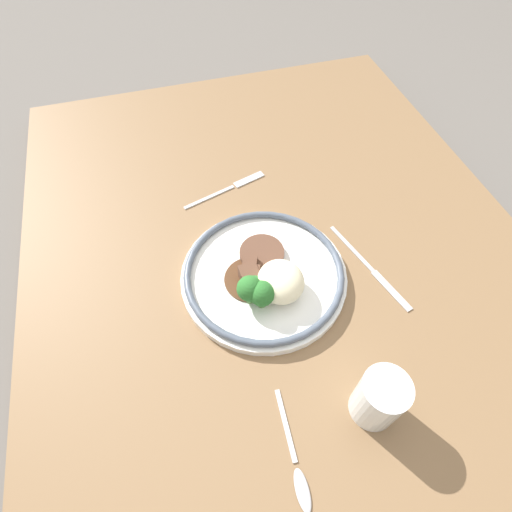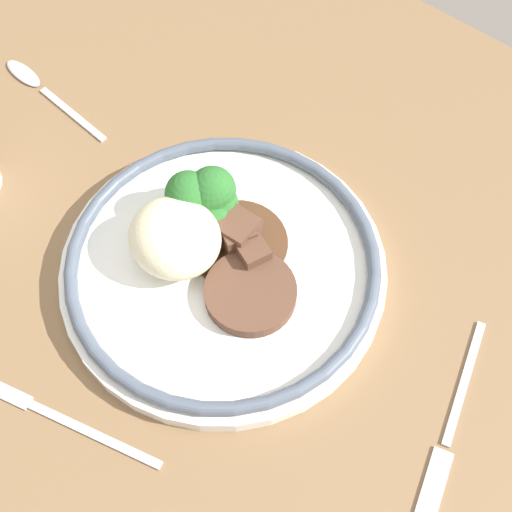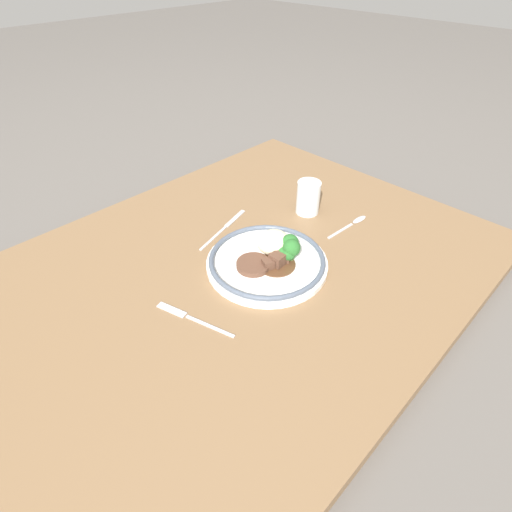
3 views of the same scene
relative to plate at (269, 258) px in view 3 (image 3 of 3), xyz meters
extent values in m
plane|color=#5B5651|center=(-0.04, 0.05, -0.06)|extent=(8.00, 8.00, 0.00)
cube|color=brown|center=(-0.04, 0.05, -0.04)|extent=(1.22, 0.92, 0.04)
cylinder|color=white|center=(-0.01, 0.00, -0.01)|extent=(0.29, 0.29, 0.01)
torus|color=#4C5666|center=(-0.01, 0.00, 0.00)|extent=(0.27, 0.27, 0.01)
ellipsoid|color=beige|center=(0.03, 0.02, 0.02)|extent=(0.08, 0.08, 0.05)
cylinder|color=brown|center=(-0.05, 0.01, 0.00)|extent=(0.08, 0.08, 0.01)
cylinder|color=#51331E|center=(0.00, -0.02, 0.00)|extent=(0.09, 0.09, 0.00)
cube|color=brown|center=(-0.02, -0.02, 0.01)|extent=(0.03, 0.03, 0.02)
cube|color=brown|center=(0.02, -0.03, 0.01)|extent=(0.03, 0.03, 0.02)
cube|color=brown|center=(0.02, -0.01, 0.01)|extent=(0.04, 0.04, 0.03)
cube|color=brown|center=(0.00, -0.03, 0.01)|extent=(0.03, 0.03, 0.03)
cube|color=brown|center=(0.00, -0.02, 0.01)|extent=(0.04, 0.04, 0.03)
cylinder|color=#568442|center=(0.03, -0.03, 0.00)|extent=(0.01, 0.01, 0.01)
sphere|color=#286628|center=(0.03, -0.03, 0.02)|extent=(0.03, 0.03, 0.03)
cylinder|color=#568442|center=(0.04, -0.04, 0.01)|extent=(0.01, 0.01, 0.02)
sphere|color=#286628|center=(0.04, -0.04, 0.03)|extent=(0.04, 0.04, 0.04)
cylinder|color=#568442|center=(0.05, -0.02, 0.00)|extent=(0.01, 0.01, 0.02)
sphere|color=#286628|center=(0.05, -0.02, 0.03)|extent=(0.04, 0.04, 0.04)
cylinder|color=#568442|center=(0.02, -0.02, 0.00)|extent=(0.01, 0.01, 0.01)
sphere|color=#286628|center=(0.02, -0.02, 0.02)|extent=(0.03, 0.03, 0.03)
cylinder|color=orange|center=(0.25, 0.08, 0.01)|extent=(0.06, 0.06, 0.05)
cylinder|color=white|center=(0.25, 0.08, 0.03)|extent=(0.07, 0.07, 0.09)
cube|color=#B7B7BC|center=(-0.23, -0.05, -0.02)|extent=(0.04, 0.11, 0.00)
cube|color=#B7B7BC|center=(-0.25, 0.04, -0.02)|extent=(0.03, 0.07, 0.00)
cube|color=#B7B7BC|center=(-0.02, 0.18, -0.02)|extent=(0.12, 0.04, 0.00)
cube|color=#B7B7BC|center=(0.08, 0.20, -0.02)|extent=(0.09, 0.04, 0.00)
cube|color=#B7B7BC|center=(0.23, -0.04, -0.02)|extent=(0.10, 0.01, 0.00)
ellipsoid|color=#B7B7BC|center=(0.32, -0.05, -0.02)|extent=(0.05, 0.02, 0.01)
camera|label=1|loc=(0.35, -0.12, 0.57)|focal=28.00mm
camera|label=2|loc=(-0.23, 0.22, 0.54)|focal=50.00mm
camera|label=3|loc=(-0.54, -0.49, 0.59)|focal=28.00mm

